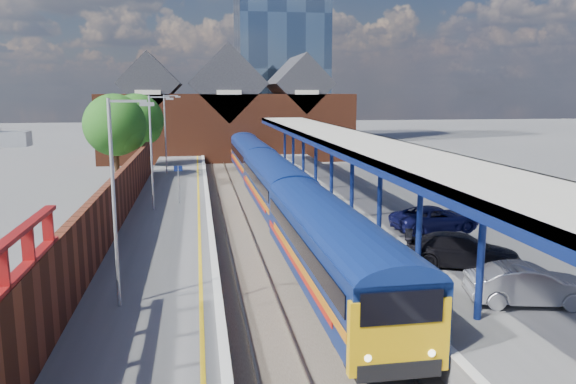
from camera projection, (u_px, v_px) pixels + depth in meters
name	position (u px, v px, depth m)	size (l,w,h in m)	color
ground	(247.00, 199.00, 43.64)	(240.00, 240.00, 0.00)	#5B5B5E
ballast_bed	(262.00, 229.00, 33.92)	(6.00, 76.00, 0.06)	#473D33
rails	(262.00, 228.00, 33.90)	(4.51, 76.00, 0.14)	slate
left_platform	(169.00, 225.00, 32.97)	(5.00, 76.00, 1.00)	#565659
right_platform	(358.00, 218.00, 34.78)	(6.00, 76.00, 1.00)	#565659
coping_left	(209.00, 215.00, 33.25)	(0.30, 76.00, 0.05)	silver
coping_right	(313.00, 211.00, 34.24)	(0.30, 76.00, 0.05)	silver
yellow_line	(199.00, 215.00, 33.16)	(0.14, 76.00, 0.01)	yellow
train	(261.00, 166.00, 46.83)	(2.95, 65.92, 3.45)	navy
canopy	(343.00, 139.00, 35.77)	(4.50, 52.00, 4.48)	navy
lamp_post_b	(118.00, 191.00, 18.44)	(1.48, 0.18, 7.00)	#A5A8AA
lamp_post_c	(153.00, 146.00, 33.99)	(1.48, 0.18, 7.00)	#A5A8AA
lamp_post_d	(167.00, 129.00, 49.54)	(1.48, 0.18, 7.00)	#A5A8AA
platform_sign	(179.00, 178.00, 36.56)	(0.55, 0.08, 2.50)	#A5A8AA
brick_wall	(104.00, 218.00, 25.94)	(0.35, 50.00, 3.86)	#602B19
station_building	(227.00, 115.00, 69.90)	(30.00, 12.12, 13.78)	#602B19
glass_tower	(280.00, 17.00, 90.28)	(14.20, 14.20, 40.30)	#425672
tree_near	(117.00, 127.00, 46.82)	(5.20, 5.20, 8.10)	#382314
tree_far	(138.00, 122.00, 54.75)	(5.20, 5.20, 8.10)	#382314
parked_car_silver	(529.00, 285.00, 19.16)	(1.46, 4.18, 1.38)	#A3A4A8
parked_car_dark	(462.00, 250.00, 23.39)	(1.92, 4.71, 1.37)	black
parked_car_blue	(435.00, 219.00, 29.42)	(2.16, 4.69, 1.30)	navy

